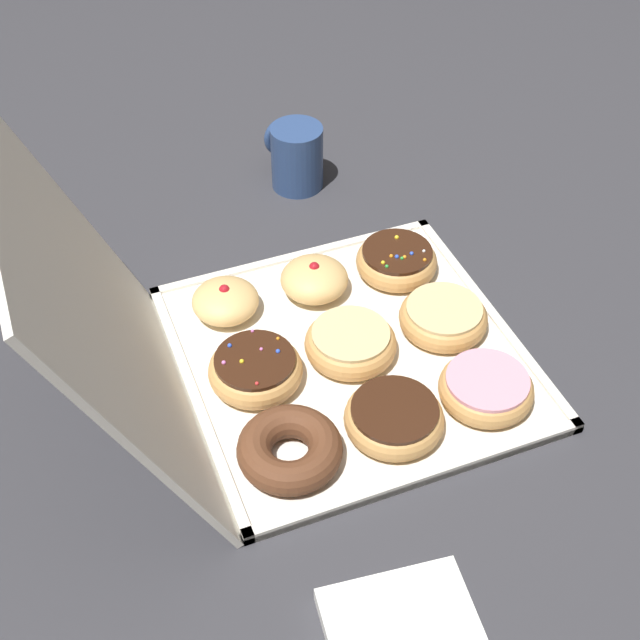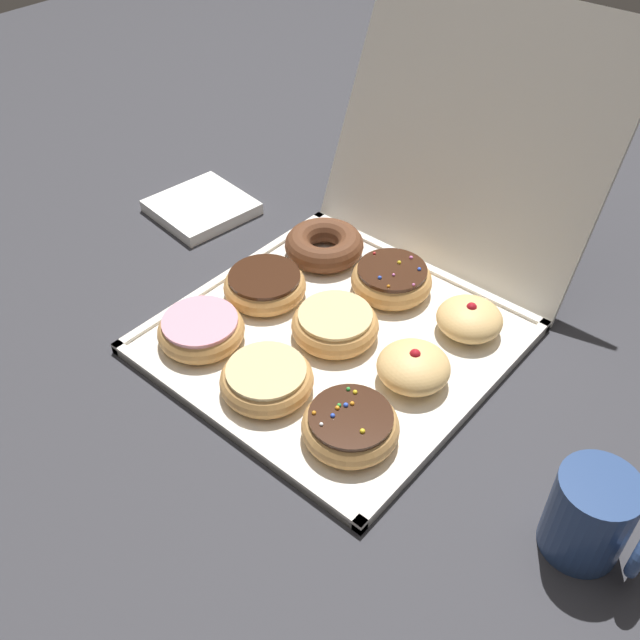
% 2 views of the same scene
% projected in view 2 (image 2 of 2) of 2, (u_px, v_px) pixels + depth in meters
% --- Properties ---
extents(ground_plane, '(3.00, 3.00, 0.00)m').
position_uv_depth(ground_plane, '(335.00, 341.00, 0.92)').
color(ground_plane, '#333338').
extents(donut_box, '(0.41, 0.41, 0.01)m').
position_uv_depth(donut_box, '(335.00, 338.00, 0.92)').
color(donut_box, silver).
rests_on(donut_box, ground).
extents(box_lid_open, '(0.41, 0.15, 0.36)m').
position_uv_depth(box_lid_open, '(468.00, 139.00, 0.96)').
color(box_lid_open, silver).
rests_on(box_lid_open, ground).
extents(pink_frosted_donut_0, '(0.11, 0.11, 0.04)m').
position_uv_depth(pink_frosted_donut_0, '(201.00, 329.00, 0.90)').
color(pink_frosted_donut_0, tan).
rests_on(pink_frosted_donut_0, donut_box).
extents(glazed_ring_donut_1, '(0.11, 0.11, 0.04)m').
position_uv_depth(glazed_ring_donut_1, '(268.00, 380.00, 0.83)').
color(glazed_ring_donut_1, tan).
rests_on(glazed_ring_donut_1, donut_box).
extents(sprinkle_donut_2, '(0.11, 0.11, 0.04)m').
position_uv_depth(sprinkle_donut_2, '(350.00, 426.00, 0.78)').
color(sprinkle_donut_2, tan).
rests_on(sprinkle_donut_2, donut_box).
extents(chocolate_frosted_donut_3, '(0.11, 0.11, 0.04)m').
position_uv_depth(chocolate_frosted_donut_3, '(263.00, 286.00, 0.96)').
color(chocolate_frosted_donut_3, tan).
rests_on(chocolate_frosted_donut_3, donut_box).
extents(glazed_ring_donut_4, '(0.11, 0.11, 0.04)m').
position_uv_depth(glazed_ring_donut_4, '(333.00, 324.00, 0.90)').
color(glazed_ring_donut_4, tan).
rests_on(glazed_ring_donut_4, donut_box).
extents(jelly_filled_donut_5, '(0.09, 0.09, 0.05)m').
position_uv_depth(jelly_filled_donut_5, '(414.00, 366.00, 0.84)').
color(jelly_filled_donut_5, '#E5B770').
rests_on(jelly_filled_donut_5, donut_box).
extents(chocolate_cake_ring_donut_6, '(0.12, 0.12, 0.04)m').
position_uv_depth(chocolate_cake_ring_donut_6, '(324.00, 245.00, 1.03)').
color(chocolate_cake_ring_donut_6, '#59331E').
rests_on(chocolate_cake_ring_donut_6, donut_box).
extents(sprinkle_donut_7, '(0.11, 0.11, 0.04)m').
position_uv_depth(sprinkle_donut_7, '(392.00, 280.00, 0.97)').
color(sprinkle_donut_7, tan).
rests_on(sprinkle_donut_7, donut_box).
extents(jelly_filled_donut_8, '(0.09, 0.09, 0.05)m').
position_uv_depth(jelly_filled_donut_8, '(469.00, 319.00, 0.91)').
color(jelly_filled_donut_8, '#E5B770').
rests_on(jelly_filled_donut_8, donut_box).
extents(coffee_mug, '(0.10, 0.08, 0.10)m').
position_uv_depth(coffee_mug, '(594.00, 516.00, 0.66)').
color(coffee_mug, navy).
rests_on(coffee_mug, ground).
extents(napkin_stack, '(0.16, 0.16, 0.02)m').
position_uv_depth(napkin_stack, '(202.00, 207.00, 1.15)').
color(napkin_stack, white).
rests_on(napkin_stack, ground).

